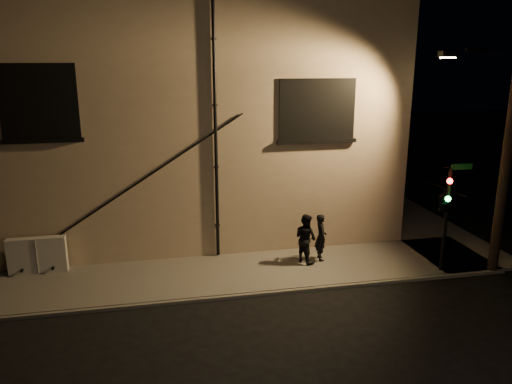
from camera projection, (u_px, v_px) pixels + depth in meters
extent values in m
plane|color=black|center=(292.00, 292.00, 14.64)|extent=(90.00, 90.00, 0.00)
cube|color=#5D5954|center=(186.00, 277.00, 15.45)|extent=(20.00, 3.00, 0.12)
cube|color=#5D5954|center=(379.00, 202.00, 23.46)|extent=(3.00, 16.00, 0.12)
cube|color=tan|center=(170.00, 115.00, 21.45)|extent=(16.00, 12.00, 8.50)
cube|color=black|center=(165.00, 7.00, 20.30)|extent=(16.20, 12.20, 0.30)
cube|color=black|center=(39.00, 101.00, 14.67)|extent=(2.20, 0.10, 2.20)
cube|color=black|center=(39.00, 101.00, 14.68)|extent=(1.98, 0.05, 1.98)
cube|color=black|center=(317.00, 109.00, 16.47)|extent=(2.60, 0.10, 2.00)
cube|color=#A5B28C|center=(317.00, 109.00, 16.48)|extent=(2.38, 0.05, 1.78)
cylinder|color=black|center=(216.00, 133.00, 15.92)|extent=(0.11, 0.11, 8.30)
cylinder|color=black|center=(148.00, 176.00, 15.86)|extent=(5.96, 0.04, 3.75)
cylinder|color=black|center=(151.00, 174.00, 15.87)|extent=(5.96, 0.04, 3.75)
cube|color=beige|center=(37.00, 255.00, 15.54)|extent=(1.74, 0.29, 1.15)
imported|color=black|center=(321.00, 237.00, 16.49)|extent=(0.42, 0.60, 1.58)
imported|color=black|center=(306.00, 238.00, 16.28)|extent=(0.93, 1.00, 1.64)
cylinder|color=black|center=(446.00, 221.00, 15.44)|extent=(0.12, 0.12, 3.29)
imported|color=black|center=(444.00, 200.00, 15.10)|extent=(0.64, 2.02, 0.80)
sphere|color=#FF140C|center=(450.00, 181.00, 14.77)|extent=(0.17, 0.17, 0.17)
sphere|color=#14FF3F|center=(448.00, 199.00, 14.91)|extent=(0.17, 0.17, 0.17)
cube|color=#0C4C1E|center=(462.00, 167.00, 15.07)|extent=(0.70, 0.03, 0.18)
cylinder|color=black|center=(507.00, 159.00, 15.04)|extent=(0.31, 0.31, 7.37)
cylinder|color=black|center=(484.00, 50.00, 14.58)|extent=(1.87, 1.02, 0.10)
cube|color=black|center=(448.00, 54.00, 14.97)|extent=(0.55, 0.28, 0.18)
cube|color=#FFC672|center=(448.00, 57.00, 14.99)|extent=(0.42, 0.20, 0.04)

